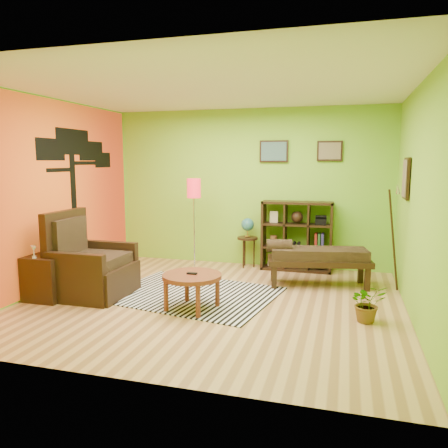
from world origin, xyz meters
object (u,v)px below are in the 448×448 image
(side_cabinet, at_px, (47,277))
(floor_lamp, at_px, (194,197))
(globe_table, at_px, (248,230))
(bench, at_px, (316,257))
(cube_shelf, at_px, (297,236))
(armchair, at_px, (89,270))
(coffee_table, at_px, (192,279))
(potted_plant, at_px, (367,307))

(side_cabinet, bearing_deg, floor_lamp, 55.25)
(floor_lamp, xyz_separation_m, globe_table, (0.82, 0.51, -0.62))
(bench, bearing_deg, cube_shelf, 113.20)
(floor_lamp, bearing_deg, armchair, -119.97)
(cube_shelf, relative_size, bench, 0.75)
(coffee_table, height_order, cube_shelf, cube_shelf)
(bench, bearing_deg, side_cabinet, -154.47)
(globe_table, xyz_separation_m, bench, (1.26, -0.88, -0.22))
(coffee_table, relative_size, bench, 0.47)
(coffee_table, xyz_separation_m, globe_table, (0.18, 2.40, 0.27))
(armchair, xyz_separation_m, floor_lamp, (0.98, 1.69, 0.93))
(coffee_table, xyz_separation_m, floor_lamp, (-0.64, 1.89, 0.89))
(side_cabinet, height_order, potted_plant, side_cabinet)
(coffee_table, distance_m, bench, 2.10)
(cube_shelf, bearing_deg, coffee_table, -113.77)
(cube_shelf, relative_size, potted_plant, 2.62)
(potted_plant, bearing_deg, coffee_table, -175.83)
(floor_lamp, height_order, globe_table, floor_lamp)
(bench, bearing_deg, globe_table, 145.18)
(armchair, bearing_deg, cube_shelf, 39.56)
(coffee_table, xyz_separation_m, cube_shelf, (1.06, 2.41, 0.20))
(floor_lamp, bearing_deg, globe_table, 31.64)
(armchair, distance_m, side_cabinet, 0.56)
(bench, height_order, potted_plant, bench)
(coffee_table, relative_size, armchair, 0.63)
(coffee_table, xyz_separation_m, potted_plant, (2.14, 0.16, -0.22))
(potted_plant, bearing_deg, floor_lamp, 147.99)
(coffee_table, relative_size, globe_table, 0.85)
(cube_shelf, bearing_deg, side_cabinet, -140.62)
(globe_table, xyz_separation_m, cube_shelf, (0.88, 0.01, -0.07))
(side_cabinet, relative_size, globe_table, 1.05)
(side_cabinet, height_order, cube_shelf, cube_shelf)
(coffee_table, distance_m, armchair, 1.63)
(potted_plant, bearing_deg, globe_table, 131.10)
(side_cabinet, height_order, floor_lamp, floor_lamp)
(bench, bearing_deg, armchair, -156.58)
(bench, xyz_separation_m, potted_plant, (0.70, -1.36, -0.27))
(floor_lamp, bearing_deg, side_cabinet, -124.75)
(floor_lamp, xyz_separation_m, bench, (2.08, -0.37, -0.83))
(coffee_table, relative_size, side_cabinet, 0.82)
(armchair, bearing_deg, floor_lamp, 60.03)
(coffee_table, xyz_separation_m, armchair, (-1.62, 0.20, -0.04))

